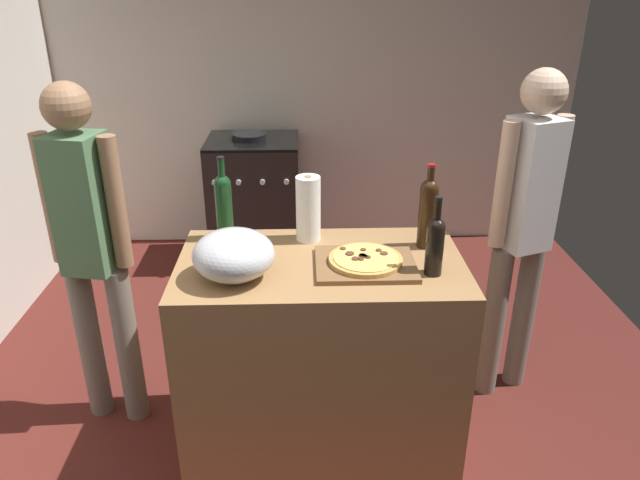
{
  "coord_description": "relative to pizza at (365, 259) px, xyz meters",
  "views": [
    {
      "loc": [
        0.02,
        -1.43,
        2.01
      ],
      "look_at": [
        0.09,
        0.82,
        0.98
      ],
      "focal_mm": 32.92,
      "sensor_mm": 36.0,
      "label": 1
    }
  ],
  "objects": [
    {
      "name": "ground_plane",
      "position": [
        -0.27,
        0.84,
        -0.97
      ],
      "size": [
        4.18,
        3.62,
        0.02
      ],
      "primitive_type": "cube",
      "color": "#511E19"
    },
    {
      "name": "kitchen_wall_rear",
      "position": [
        -0.27,
        2.4,
        0.34
      ],
      "size": [
        4.18,
        0.1,
        2.6
      ],
      "primitive_type": "cube",
      "color": "silver",
      "rests_on": "ground_plane"
    },
    {
      "name": "counter",
      "position": [
        -0.18,
        0.05,
        -0.5
      ],
      "size": [
        1.18,
        0.67,
        0.93
      ],
      "primitive_type": "cube",
      "color": "#9E7247",
      "rests_on": "ground_plane"
    },
    {
      "name": "cutting_board",
      "position": [
        0.0,
        -0.0,
        -0.02
      ],
      "size": [
        0.4,
        0.32,
        0.02
      ],
      "primitive_type": "cube",
      "color": "brown",
      "rests_on": "counter"
    },
    {
      "name": "pizza",
      "position": [
        0.0,
        0.0,
        0.0
      ],
      "size": [
        0.3,
        0.3,
        0.03
      ],
      "color": "tan",
      "rests_on": "cutting_board"
    },
    {
      "name": "mixing_bowl",
      "position": [
        -0.52,
        -0.08,
        0.07
      ],
      "size": [
        0.32,
        0.32,
        0.19
      ],
      "color": "#B2B2B7",
      "rests_on": "counter"
    },
    {
      "name": "paper_towel_roll",
      "position": [
        -0.22,
        0.27,
        0.11
      ],
      "size": [
        0.11,
        0.11,
        0.29
      ],
      "color": "white",
      "rests_on": "counter"
    },
    {
      "name": "wine_bottle_clear",
      "position": [
        0.28,
        0.18,
        0.14
      ],
      "size": [
        0.08,
        0.08,
        0.37
      ],
      "color": "#331E0F",
      "rests_on": "counter"
    },
    {
      "name": "wine_bottle_green",
      "position": [
        -0.59,
        0.3,
        0.13
      ],
      "size": [
        0.07,
        0.07,
        0.37
      ],
      "color": "#143819",
      "rests_on": "counter"
    },
    {
      "name": "wine_bottle_dark",
      "position": [
        0.26,
        -0.07,
        0.1
      ],
      "size": [
        0.07,
        0.07,
        0.32
      ],
      "color": "black",
      "rests_on": "counter"
    },
    {
      "name": "stove",
      "position": [
        -0.6,
        2.0,
        -0.49
      ],
      "size": [
        0.65,
        0.58,
        0.97
      ],
      "color": "black",
      "rests_on": "ground_plane"
    },
    {
      "name": "person_in_stripes",
      "position": [
        -1.18,
        0.26,
        -0.03
      ],
      "size": [
        0.37,
        0.24,
        1.63
      ],
      "color": "slate",
      "rests_on": "ground_plane"
    },
    {
      "name": "person_in_red",
      "position": [
        0.79,
        0.41,
        -0.02
      ],
      "size": [
        0.35,
        0.26,
        1.65
      ],
      "color": "slate",
      "rests_on": "ground_plane"
    }
  ]
}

